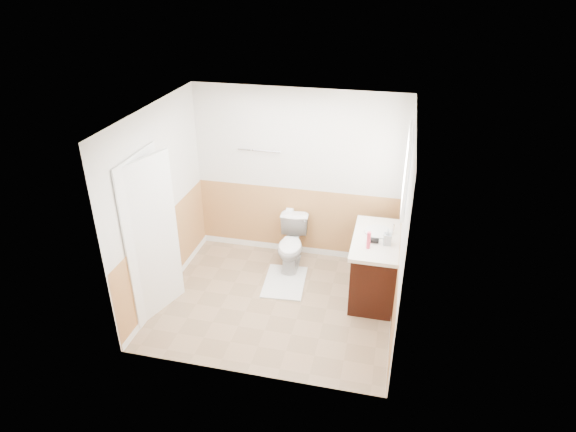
% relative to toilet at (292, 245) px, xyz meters
% --- Properties ---
extents(floor, '(3.00, 3.00, 0.00)m').
position_rel_toilet_xyz_m(floor, '(-0.01, -0.88, -0.36)').
color(floor, '#8C7051').
rests_on(floor, ground).
extents(ceiling, '(3.00, 3.00, 0.00)m').
position_rel_toilet_xyz_m(ceiling, '(-0.01, -0.88, 2.14)').
color(ceiling, white).
rests_on(ceiling, floor).
extents(wall_back, '(3.00, 0.00, 3.00)m').
position_rel_toilet_xyz_m(wall_back, '(-0.01, 0.42, 0.89)').
color(wall_back, silver).
rests_on(wall_back, floor).
extents(wall_front, '(3.00, 0.00, 3.00)m').
position_rel_toilet_xyz_m(wall_front, '(-0.01, -2.18, 0.89)').
color(wall_front, silver).
rests_on(wall_front, floor).
extents(wall_left, '(0.00, 3.00, 3.00)m').
position_rel_toilet_xyz_m(wall_left, '(-1.51, -0.88, 0.89)').
color(wall_left, silver).
rests_on(wall_left, floor).
extents(wall_right, '(0.00, 3.00, 3.00)m').
position_rel_toilet_xyz_m(wall_right, '(1.49, -0.88, 0.89)').
color(wall_right, silver).
rests_on(wall_right, floor).
extents(wainscot_back, '(3.00, 0.00, 3.00)m').
position_rel_toilet_xyz_m(wainscot_back, '(-0.01, 0.41, 0.14)').
color(wainscot_back, tan).
rests_on(wainscot_back, floor).
extents(wainscot_front, '(3.00, 0.00, 3.00)m').
position_rel_toilet_xyz_m(wainscot_front, '(-0.01, -2.16, 0.14)').
color(wainscot_front, tan).
rests_on(wainscot_front, floor).
extents(wainscot_left, '(0.00, 2.60, 2.60)m').
position_rel_toilet_xyz_m(wainscot_left, '(-1.50, -0.88, 0.14)').
color(wainscot_left, tan).
rests_on(wainscot_left, floor).
extents(wainscot_right, '(0.00, 2.60, 2.60)m').
position_rel_toilet_xyz_m(wainscot_right, '(1.48, -0.88, 0.14)').
color(wainscot_right, tan).
rests_on(wainscot_right, floor).
extents(toilet, '(0.46, 0.74, 0.72)m').
position_rel_toilet_xyz_m(toilet, '(0.00, 0.00, 0.00)').
color(toilet, white).
rests_on(toilet, floor).
extents(bath_mat, '(0.61, 0.84, 0.02)m').
position_rel_toilet_xyz_m(bath_mat, '(-0.00, -0.43, -0.35)').
color(bath_mat, silver).
rests_on(bath_mat, floor).
extents(vanity_cabinet, '(0.55, 1.10, 0.80)m').
position_rel_toilet_xyz_m(vanity_cabinet, '(1.21, -0.40, 0.04)').
color(vanity_cabinet, black).
rests_on(vanity_cabinet, floor).
extents(vanity_knob_left, '(0.03, 0.03, 0.03)m').
position_rel_toilet_xyz_m(vanity_knob_left, '(0.91, -0.50, 0.19)').
color(vanity_knob_left, white).
rests_on(vanity_knob_left, vanity_cabinet).
extents(vanity_knob_right, '(0.03, 0.03, 0.03)m').
position_rel_toilet_xyz_m(vanity_knob_right, '(0.91, -0.30, 0.19)').
color(vanity_knob_right, silver).
rests_on(vanity_knob_right, vanity_cabinet).
extents(countertop, '(0.60, 1.15, 0.05)m').
position_rel_toilet_xyz_m(countertop, '(1.20, -0.40, 0.46)').
color(countertop, white).
rests_on(countertop, vanity_cabinet).
extents(sink_basin, '(0.36, 0.36, 0.02)m').
position_rel_toilet_xyz_m(sink_basin, '(1.21, -0.25, 0.50)').
color(sink_basin, silver).
rests_on(sink_basin, countertop).
extents(faucet, '(0.02, 0.02, 0.14)m').
position_rel_toilet_xyz_m(faucet, '(1.39, -0.25, 0.56)').
color(faucet, silver).
rests_on(faucet, countertop).
extents(lotion_bottle, '(0.05, 0.05, 0.22)m').
position_rel_toilet_xyz_m(lotion_bottle, '(1.11, -0.67, 0.60)').
color(lotion_bottle, '#EB3C59').
rests_on(lotion_bottle, countertop).
extents(soap_dispenser, '(0.10, 0.11, 0.21)m').
position_rel_toilet_xyz_m(soap_dispenser, '(1.33, -0.53, 0.60)').
color(soap_dispenser, '#959FA8').
rests_on(soap_dispenser, countertop).
extents(hair_dryer_body, '(0.14, 0.07, 0.07)m').
position_rel_toilet_xyz_m(hair_dryer_body, '(1.16, -0.53, 0.52)').
color(hair_dryer_body, black).
rests_on(hair_dryer_body, countertop).
extents(hair_dryer_handle, '(0.03, 0.03, 0.07)m').
position_rel_toilet_xyz_m(hair_dryer_handle, '(1.13, -0.53, 0.49)').
color(hair_dryer_handle, black).
rests_on(hair_dryer_handle, countertop).
extents(mirror_panel, '(0.02, 0.35, 0.90)m').
position_rel_toilet_xyz_m(mirror_panel, '(1.47, 0.22, 1.19)').
color(mirror_panel, silver).
rests_on(mirror_panel, wall_right).
extents(window_frame, '(0.04, 0.80, 1.00)m').
position_rel_toilet_xyz_m(window_frame, '(1.46, -0.29, 1.39)').
color(window_frame, white).
rests_on(window_frame, wall_right).
extents(window_glass, '(0.01, 0.70, 0.90)m').
position_rel_toilet_xyz_m(window_glass, '(1.48, -0.29, 1.39)').
color(window_glass, white).
rests_on(window_glass, wall_right).
extents(door, '(0.29, 0.78, 2.04)m').
position_rel_toilet_xyz_m(door, '(-1.41, -1.33, 0.66)').
color(door, white).
rests_on(door, wall_left).
extents(door_frame, '(0.02, 0.92, 2.10)m').
position_rel_toilet_xyz_m(door_frame, '(-1.48, -1.33, 0.67)').
color(door_frame, white).
rests_on(door_frame, wall_left).
extents(door_knob, '(0.06, 0.06, 0.06)m').
position_rel_toilet_xyz_m(door_knob, '(-1.35, -1.00, 0.59)').
color(door_knob, silver).
rests_on(door_knob, door).
extents(towel_bar, '(0.62, 0.02, 0.02)m').
position_rel_toilet_xyz_m(towel_bar, '(-0.56, 0.37, 1.24)').
color(towel_bar, silver).
rests_on(towel_bar, wall_back).
extents(tp_holder_bar, '(0.14, 0.02, 0.02)m').
position_rel_toilet_xyz_m(tp_holder_bar, '(-0.11, 0.35, 0.34)').
color(tp_holder_bar, silver).
rests_on(tp_holder_bar, wall_back).
extents(tp_roll, '(0.10, 0.11, 0.11)m').
position_rel_toilet_xyz_m(tp_roll, '(-0.11, 0.35, 0.34)').
color(tp_roll, white).
rests_on(tp_roll, tp_holder_bar).
extents(tp_sheet, '(0.10, 0.01, 0.16)m').
position_rel_toilet_xyz_m(tp_sheet, '(-0.11, 0.35, 0.23)').
color(tp_sheet, white).
rests_on(tp_sheet, tp_roll).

